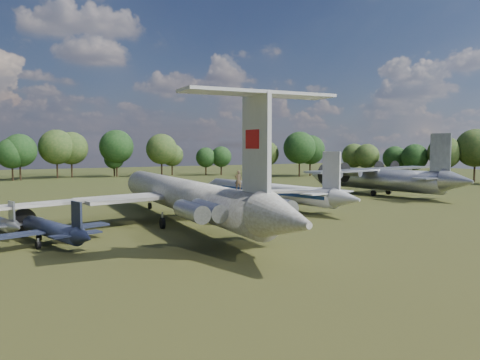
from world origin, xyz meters
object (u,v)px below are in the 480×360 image
il62_airliner (183,201)px  person_on_il62 (238,180)px  an12_transport (377,182)px  small_prop_west (52,234)px  tu104_jet (267,195)px

il62_airliner → person_on_il62: person_on_il62 is taller
an12_transport → person_on_il62: person_on_il62 is taller
il62_airliner → person_on_il62: 16.18m
an12_transport → small_prop_west: bearing=-172.5°
small_prop_west → il62_airliner: bearing=3.4°
small_prop_west → person_on_il62: size_ratio=8.90×
person_on_il62 → small_prop_west: bearing=-15.5°
tu104_jet → an12_transport: (28.21, 5.43, 0.69)m
il62_airliner → tu104_jet: bearing=28.6°
il62_airliner → tu104_jet: il62_airliner is taller
small_prop_west → person_on_il62: person_on_il62 is taller
il62_airliner → an12_transport: il62_airliner is taller
il62_airliner → an12_transport: 48.38m
il62_airliner → person_on_il62: (-0.15, -15.74, 3.73)m
il62_airliner → an12_transport: size_ratio=1.46×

